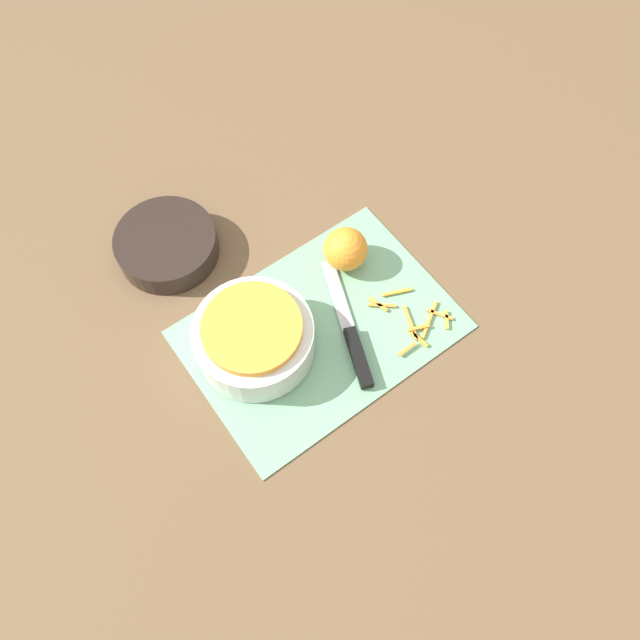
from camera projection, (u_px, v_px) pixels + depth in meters
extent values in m
plane|color=brown|center=(320.00, 330.00, 1.01)|extent=(4.00, 4.00, 0.00)
cube|color=#75AD84|center=(320.00, 329.00, 1.00)|extent=(0.42, 0.29, 0.01)
cylinder|color=silver|center=(254.00, 339.00, 0.96)|extent=(0.19, 0.19, 0.07)
cylinder|color=orange|center=(252.00, 328.00, 0.92)|extent=(0.15, 0.15, 0.02)
cylinder|color=black|center=(167.00, 245.00, 1.05)|extent=(0.17, 0.17, 0.05)
cube|color=black|center=(358.00, 357.00, 0.97)|extent=(0.06, 0.10, 0.02)
cube|color=#B2B2B7|center=(338.00, 295.00, 1.03)|extent=(0.07, 0.13, 0.00)
sphere|color=orange|center=(346.00, 249.00, 1.03)|extent=(0.07, 0.07, 0.07)
cube|color=orange|center=(418.00, 338.00, 0.99)|extent=(0.01, 0.04, 0.00)
cube|color=orange|center=(407.00, 349.00, 0.98)|extent=(0.03, 0.01, 0.00)
cube|color=orange|center=(382.00, 305.00, 1.02)|extent=(0.04, 0.03, 0.00)
cube|color=#F59B32|center=(378.00, 304.00, 1.02)|extent=(0.01, 0.04, 0.00)
cube|color=orange|center=(440.00, 314.00, 1.01)|extent=(0.03, 0.04, 0.00)
cube|color=orange|center=(397.00, 292.00, 1.03)|extent=(0.05, 0.02, 0.00)
cube|color=orange|center=(419.00, 328.00, 1.00)|extent=(0.03, 0.02, 0.00)
cube|color=orange|center=(410.00, 322.00, 1.00)|extent=(0.03, 0.06, 0.00)
cube|color=#F59C35|center=(447.00, 320.00, 1.01)|extent=(0.02, 0.03, 0.00)
cube|color=orange|center=(429.00, 320.00, 1.01)|extent=(0.06, 0.04, 0.00)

